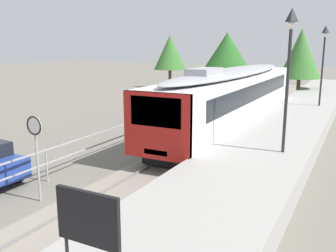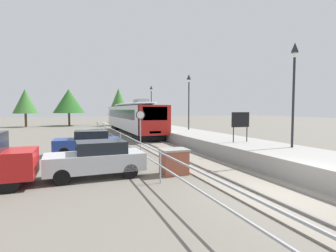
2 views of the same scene
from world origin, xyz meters
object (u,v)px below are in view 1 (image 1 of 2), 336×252
object	(u,v)px
platform_lamp_mid_platform	(289,54)
speed_limit_sign	(35,137)
platform_lamp_far_end	(324,50)
platform_notice_board	(88,222)
commuter_train	(233,94)

from	to	relation	value
platform_lamp_mid_platform	speed_limit_sign	world-z (taller)	platform_lamp_mid_platform
platform_lamp_far_end	platform_notice_board	size ratio (longest dim) A/B	2.97
platform_lamp_far_end	platform_notice_board	xyz separation A→B (m)	(-1.17, -22.91, -2.44)
commuter_train	speed_limit_sign	distance (m)	13.23
commuter_train	speed_limit_sign	bearing A→B (deg)	-99.52
platform_lamp_mid_platform	platform_lamp_far_end	distance (m)	12.87
platform_lamp_mid_platform	platform_lamp_far_end	bearing A→B (deg)	90.00
platform_lamp_mid_platform	platform_lamp_far_end	size ratio (longest dim) A/B	1.00
platform_lamp_far_end	platform_lamp_mid_platform	bearing A→B (deg)	-90.00
platform_lamp_mid_platform	platform_notice_board	distance (m)	10.40
commuter_train	platform_notice_board	xyz separation A→B (m)	(3.03, -16.82, 0.04)
platform_lamp_mid_platform	speed_limit_sign	xyz separation A→B (m)	(-6.39, -6.26, -2.50)
speed_limit_sign	platform_lamp_far_end	bearing A→B (deg)	71.54
platform_lamp_mid_platform	platform_lamp_far_end	xyz separation A→B (m)	(0.00, 12.87, 0.00)
platform_lamp_mid_platform	platform_notice_board	size ratio (longest dim) A/B	2.97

